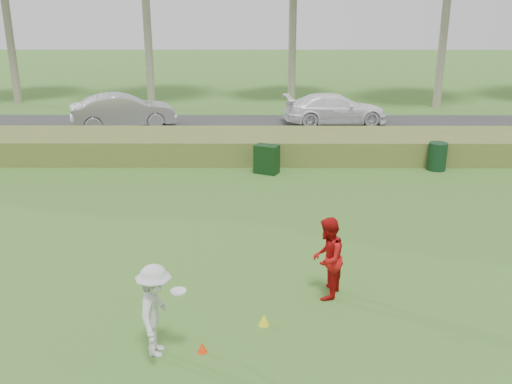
{
  "coord_description": "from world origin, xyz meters",
  "views": [
    {
      "loc": [
        0.06,
        -9.19,
        5.8
      ],
      "look_at": [
        0.0,
        4.0,
        1.3
      ],
      "focal_mm": 40.0,
      "sensor_mm": 36.0,
      "label": 1
    }
  ],
  "objects_px": {
    "cone_yellow": "(264,320)",
    "trash_bin": "(437,156)",
    "cone_orange": "(202,347)",
    "utility_cabinet": "(267,159)",
    "player_red": "(327,258)",
    "player_white": "(156,311)",
    "car_mid": "(123,111)",
    "car_right": "(335,109)"
  },
  "relations": [
    {
      "from": "cone_yellow",
      "to": "trash_bin",
      "type": "distance_m",
      "value": 11.95
    },
    {
      "from": "trash_bin",
      "to": "car_right",
      "type": "bearing_deg",
      "value": 109.21
    },
    {
      "from": "utility_cabinet",
      "to": "trash_bin",
      "type": "relative_size",
      "value": 1.02
    },
    {
      "from": "player_red",
      "to": "trash_bin",
      "type": "height_order",
      "value": "player_red"
    },
    {
      "from": "cone_orange",
      "to": "player_white",
      "type": "bearing_deg",
      "value": -178.46
    },
    {
      "from": "utility_cabinet",
      "to": "car_mid",
      "type": "bearing_deg",
      "value": 156.89
    },
    {
      "from": "player_white",
      "to": "cone_yellow",
      "type": "bearing_deg",
      "value": -61.87
    },
    {
      "from": "utility_cabinet",
      "to": "car_right",
      "type": "bearing_deg",
      "value": 91.09
    },
    {
      "from": "cone_orange",
      "to": "trash_bin",
      "type": "height_order",
      "value": "trash_bin"
    },
    {
      "from": "player_red",
      "to": "cone_orange",
      "type": "distance_m",
      "value": 3.16
    },
    {
      "from": "player_white",
      "to": "player_red",
      "type": "height_order",
      "value": "player_red"
    },
    {
      "from": "player_red",
      "to": "car_right",
      "type": "xyz_separation_m",
      "value": [
        2.3,
        16.67,
        -0.08
      ]
    },
    {
      "from": "utility_cabinet",
      "to": "car_right",
      "type": "height_order",
      "value": "car_right"
    },
    {
      "from": "player_white",
      "to": "cone_orange",
      "type": "relative_size",
      "value": 8.65
    },
    {
      "from": "player_white",
      "to": "trash_bin",
      "type": "xyz_separation_m",
      "value": [
        8.05,
        11.08,
        -0.33
      ]
    },
    {
      "from": "player_white",
      "to": "cone_yellow",
      "type": "xyz_separation_m",
      "value": [
        1.84,
        0.89,
        -0.71
      ]
    },
    {
      "from": "cone_yellow",
      "to": "car_mid",
      "type": "xyz_separation_m",
      "value": [
        -6.37,
        16.83,
        0.73
      ]
    },
    {
      "from": "player_red",
      "to": "cone_yellow",
      "type": "height_order",
      "value": "player_red"
    },
    {
      "from": "cone_orange",
      "to": "trash_bin",
      "type": "bearing_deg",
      "value": 56.61
    },
    {
      "from": "player_red",
      "to": "car_right",
      "type": "relative_size",
      "value": 0.35
    },
    {
      "from": "cone_orange",
      "to": "utility_cabinet",
      "type": "relative_size",
      "value": 0.19
    },
    {
      "from": "cone_orange",
      "to": "cone_yellow",
      "type": "xyz_separation_m",
      "value": [
        1.08,
        0.87,
        0.02
      ]
    },
    {
      "from": "utility_cabinet",
      "to": "cone_yellow",
      "type": "bearing_deg",
      "value": -66.96
    },
    {
      "from": "player_white",
      "to": "utility_cabinet",
      "type": "xyz_separation_m",
      "value": [
        2.01,
        10.66,
        -0.33
      ]
    },
    {
      "from": "trash_bin",
      "to": "car_mid",
      "type": "xyz_separation_m",
      "value": [
        -12.58,
        6.64,
        0.35
      ]
    },
    {
      "from": "car_right",
      "to": "car_mid",
      "type": "bearing_deg",
      "value": 89.26
    },
    {
      "from": "player_red",
      "to": "car_mid",
      "type": "relative_size",
      "value": 0.36
    },
    {
      "from": "player_white",
      "to": "car_right",
      "type": "xyz_separation_m",
      "value": [
        5.41,
        18.66,
        -0.06
      ]
    },
    {
      "from": "player_white",
      "to": "car_mid",
      "type": "relative_size",
      "value": 0.35
    },
    {
      "from": "cone_yellow",
      "to": "utility_cabinet",
      "type": "height_order",
      "value": "utility_cabinet"
    },
    {
      "from": "utility_cabinet",
      "to": "car_mid",
      "type": "relative_size",
      "value": 0.21
    },
    {
      "from": "cone_yellow",
      "to": "car_mid",
      "type": "distance_m",
      "value": 18.01
    },
    {
      "from": "cone_orange",
      "to": "car_right",
      "type": "distance_m",
      "value": 19.23
    },
    {
      "from": "cone_orange",
      "to": "trash_bin",
      "type": "distance_m",
      "value": 13.26
    },
    {
      "from": "car_mid",
      "to": "utility_cabinet",
      "type": "bearing_deg",
      "value": -155.98
    },
    {
      "from": "player_white",
      "to": "car_mid",
      "type": "xyz_separation_m",
      "value": [
        -4.53,
        17.72,
        0.02
      ]
    },
    {
      "from": "player_white",
      "to": "cone_orange",
      "type": "bearing_deg",
      "value": -86.17
    },
    {
      "from": "cone_orange",
      "to": "car_mid",
      "type": "distance_m",
      "value": 18.49
    },
    {
      "from": "utility_cabinet",
      "to": "cone_orange",
      "type": "bearing_deg",
      "value": -72.64
    },
    {
      "from": "player_white",
      "to": "cone_yellow",
      "type": "height_order",
      "value": "player_white"
    },
    {
      "from": "player_red",
      "to": "cone_orange",
      "type": "relative_size",
      "value": 8.92
    },
    {
      "from": "player_white",
      "to": "cone_orange",
      "type": "distance_m",
      "value": 1.06
    }
  ]
}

